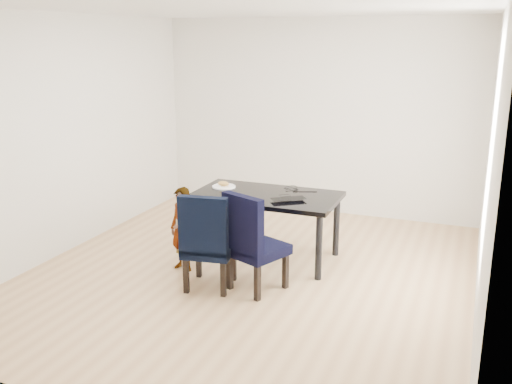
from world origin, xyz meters
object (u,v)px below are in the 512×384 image
at_px(chair_left, 210,240).
at_px(child, 182,229).
at_px(plate, 224,187).
at_px(laptop, 287,198).
at_px(chair_right, 258,241).
at_px(dining_table, 266,226).

height_order(chair_left, child, chair_left).
relative_size(plate, laptop, 0.73).
xyz_separation_m(chair_left, chair_right, (0.46, 0.13, 0.01)).
bearing_deg(chair_left, child, 139.56).
relative_size(chair_right, child, 1.10).
bearing_deg(child, plate, 100.74).
xyz_separation_m(chair_right, plate, (-0.78, 0.90, 0.26)).
distance_m(dining_table, laptop, 0.50).
relative_size(chair_left, child, 1.09).
bearing_deg(laptop, child, -8.90).
bearing_deg(chair_left, dining_table, 66.35).
height_order(child, plate, child).
xyz_separation_m(chair_right, child, (-0.92, 0.15, -0.05)).
distance_m(chair_right, plate, 1.22).
relative_size(chair_left, plate, 3.65).
relative_size(dining_table, chair_right, 1.59).
height_order(child, laptop, child).
bearing_deg(plate, chair_left, -72.75).
bearing_deg(plate, laptop, -14.78).
bearing_deg(dining_table, plate, 169.98).
height_order(dining_table, chair_right, chair_right).
height_order(dining_table, plate, plate).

